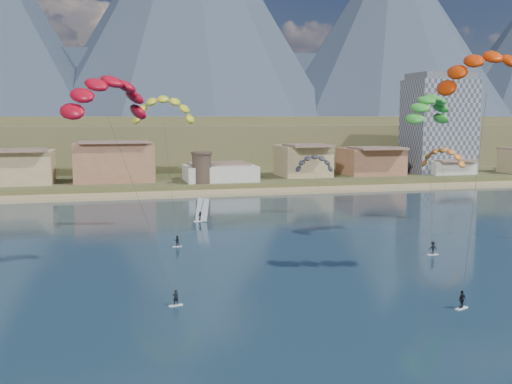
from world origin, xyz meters
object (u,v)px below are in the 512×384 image
watchtower (202,167)px  kitesurfer_yellow (163,106)px  apartment_tower (439,124)px  kitesurfer_green (429,106)px  kitesurfer_red (106,91)px  kitesurfer_orange (488,67)px  windsurfer (201,214)px

watchtower → kitesurfer_yellow: (-14.92, -55.01, 15.67)m
apartment_tower → kitesurfer_green: size_ratio=1.25×
kitesurfer_red → kitesurfer_orange: 46.49m
kitesurfer_yellow → kitesurfer_green: kitesurfer_yellow is taller
watchtower → kitesurfer_yellow: kitesurfer_yellow is taller
kitesurfer_green → apartment_tower: bearing=58.1°
kitesurfer_red → kitesurfer_green: (51.09, 12.15, -1.40)m
kitesurfer_orange → apartment_tower: bearing=61.5°
kitesurfer_orange → kitesurfer_green: 25.49m
kitesurfer_orange → windsurfer: kitesurfer_orange is taller
kitesurfer_orange → windsurfer: bearing=119.6°
windsurfer → watchtower: bearing=81.1°
windsurfer → kitesurfer_red: bearing=-114.9°
apartment_tower → watchtower: size_ratio=3.72×
watchtower → windsurfer: (-7.42, -47.31, -4.95)m
kitesurfer_orange → kitesurfer_yellow: bearing=130.6°
watchtower → windsurfer: size_ratio=1.93×
kitesurfer_yellow → kitesurfer_orange: bearing=-49.4°
watchtower → kitesurfer_red: 89.03m
apartment_tower → windsurfer: bearing=-145.0°
kitesurfer_orange → windsurfer: size_ratio=6.71×
kitesurfer_orange → kitesurfer_green: kitesurfer_orange is taller
kitesurfer_yellow → windsurfer: (7.50, 7.71, -20.62)m
apartment_tower → kitesurfer_green: 101.08m
apartment_tower → watchtower: 82.02m
watchtower → windsurfer: bearing=-98.9°
kitesurfer_green → kitesurfer_orange: bearing=-104.5°
apartment_tower → watchtower: (-80.00, -14.00, -11.45)m
apartment_tower → kitesurfer_yellow: size_ratio=1.22×
kitesurfer_yellow → kitesurfer_red: bearing=-108.2°
watchtower → apartment_tower: bearing=9.9°
kitesurfer_orange → watchtower: bearing=101.9°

